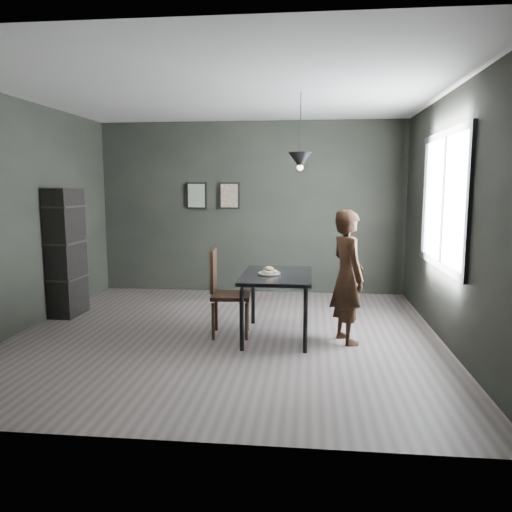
# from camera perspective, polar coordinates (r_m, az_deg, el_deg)

# --- Properties ---
(ground) EXTENTS (5.00, 5.00, 0.00)m
(ground) POSITION_cam_1_polar(r_m,az_deg,el_deg) (6.03, -3.40, -8.99)
(ground) COLOR #393331
(ground) RESTS_ON ground
(back_wall) EXTENTS (5.00, 0.10, 2.80)m
(back_wall) POSITION_cam_1_polar(r_m,az_deg,el_deg) (8.25, -0.60, 5.51)
(back_wall) COLOR black
(back_wall) RESTS_ON ground
(ceiling) EXTENTS (5.00, 5.00, 0.02)m
(ceiling) POSITION_cam_1_polar(r_m,az_deg,el_deg) (5.86, -3.64, 18.21)
(ceiling) COLOR silver
(ceiling) RESTS_ON ground
(window_assembly) EXTENTS (0.04, 1.96, 1.56)m
(window_assembly) POSITION_cam_1_polar(r_m,az_deg,el_deg) (6.07, 20.61, 5.98)
(window_assembly) COLOR white
(window_assembly) RESTS_ON ground
(cafe_table) EXTENTS (0.80, 1.20, 0.75)m
(cafe_table) POSITION_cam_1_polar(r_m,az_deg,el_deg) (5.80, 2.41, -2.83)
(cafe_table) COLOR black
(cafe_table) RESTS_ON ground
(white_plate) EXTENTS (0.23, 0.23, 0.01)m
(white_plate) POSITION_cam_1_polar(r_m,az_deg,el_deg) (5.75, 1.53, -2.06)
(white_plate) COLOR silver
(white_plate) RESTS_ON cafe_table
(donut_pile) EXTENTS (0.18, 0.18, 0.08)m
(donut_pile) POSITION_cam_1_polar(r_m,az_deg,el_deg) (5.75, 1.53, -1.72)
(donut_pile) COLOR beige
(donut_pile) RESTS_ON white_plate
(woman) EXTENTS (0.54, 0.64, 1.51)m
(woman) POSITION_cam_1_polar(r_m,az_deg,el_deg) (5.69, 10.42, -2.33)
(woman) COLOR black
(woman) RESTS_ON ground
(wood_chair) EXTENTS (0.49, 0.49, 1.03)m
(wood_chair) POSITION_cam_1_polar(r_m,az_deg,el_deg) (5.88, -3.81, -3.52)
(wood_chair) COLOR black
(wood_chair) RESTS_ON ground
(shelf_unit) EXTENTS (0.34, 0.58, 1.73)m
(shelf_unit) POSITION_cam_1_polar(r_m,az_deg,el_deg) (7.24, -20.90, 0.38)
(shelf_unit) COLOR black
(shelf_unit) RESTS_ON ground
(pendant_lamp) EXTENTS (0.28, 0.28, 0.86)m
(pendant_lamp) POSITION_cam_1_polar(r_m,az_deg,el_deg) (5.79, 5.07, 10.85)
(pendant_lamp) COLOR black
(pendant_lamp) RESTS_ON ground
(framed_print_left) EXTENTS (0.34, 0.04, 0.44)m
(framed_print_left) POSITION_cam_1_polar(r_m,az_deg,el_deg) (8.36, -6.81, 6.86)
(framed_print_left) COLOR black
(framed_print_left) RESTS_ON ground
(framed_print_right) EXTENTS (0.34, 0.04, 0.44)m
(framed_print_right) POSITION_cam_1_polar(r_m,az_deg,el_deg) (8.26, -3.06, 6.90)
(framed_print_right) COLOR black
(framed_print_right) RESTS_ON ground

